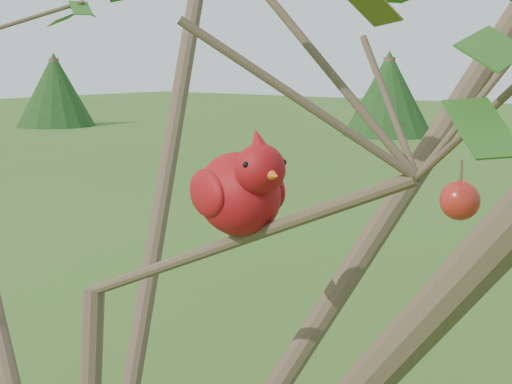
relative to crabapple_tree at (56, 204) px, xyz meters
The scene contains 2 objects.
crabapple_tree is the anchor object (origin of this frame).
cardinal 0.28m from the crabapple_tree, 19.48° to the left, with size 0.22×0.15×0.16m.
Camera 1 is at (0.93, -0.70, 2.33)m, focal length 55.00 mm.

